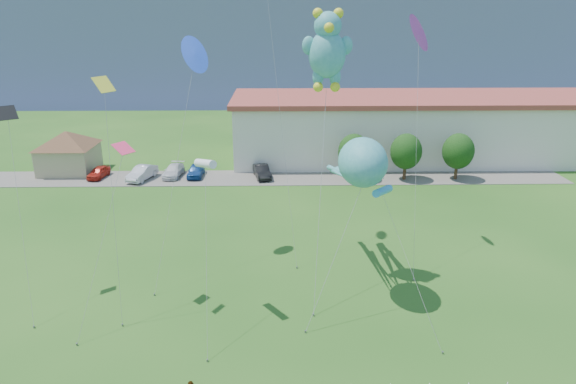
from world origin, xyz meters
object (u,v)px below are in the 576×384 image
(parked_car_red, at_px, (99,172))
(parked_car_blue, at_px, (196,171))
(pavilion, at_px, (68,148))
(teddy_bear_kite, at_px, (327,48))
(parked_car_black, at_px, (262,171))
(octopus_kite, at_px, (359,168))
(parked_car_white, at_px, (173,171))
(parked_car_silver, at_px, (142,173))
(warehouse, at_px, (464,127))

(parked_car_red, relative_size, parked_car_blue, 0.91)
(pavilion, xyz_separation_m, teddy_bear_kite, (28.62, -26.02, 13.11))
(parked_car_black, xyz_separation_m, octopus_kite, (7.26, -25.31, 7.86))
(pavilion, height_order, teddy_bear_kite, teddy_bear_kite)
(parked_car_white, height_order, teddy_bear_kite, teddy_bear_kite)
(parked_car_black, bearing_deg, pavilion, 161.32)
(parked_car_black, height_order, teddy_bear_kite, teddy_bear_kite)
(parked_car_black, bearing_deg, parked_car_silver, 170.47)
(pavilion, distance_m, teddy_bear_kite, 40.84)
(pavilion, bearing_deg, parked_car_blue, -8.69)
(pavilion, relative_size, parked_car_silver, 1.94)
(parked_car_white, bearing_deg, parked_car_blue, 1.71)
(parked_car_silver, distance_m, parked_car_blue, 6.14)
(parked_car_white, height_order, parked_car_blue, parked_car_blue)
(parked_car_black, bearing_deg, octopus_kite, -85.59)
(parked_car_silver, distance_m, teddy_bear_kite, 33.29)
(warehouse, relative_size, teddy_bear_kite, 3.28)
(warehouse, xyz_separation_m, parked_car_silver, (-40.43, -9.42, -3.28))
(parked_car_white, relative_size, octopus_kite, 0.38)
(parked_car_silver, bearing_deg, octopus_kite, -32.49)
(parked_car_silver, bearing_deg, teddy_bear_kite, -32.79)
(parked_car_blue, height_order, parked_car_black, parked_car_black)
(pavilion, relative_size, parked_car_black, 2.07)
(parked_car_black, bearing_deg, parked_car_red, 167.52)
(warehouse, relative_size, parked_car_blue, 14.50)
(octopus_kite, bearing_deg, parked_car_white, 124.31)
(parked_car_red, bearing_deg, parked_car_black, 7.75)
(parked_car_silver, relative_size, parked_car_white, 1.03)
(octopus_kite, height_order, teddy_bear_kite, teddy_bear_kite)
(pavilion, distance_m, parked_car_red, 5.54)
(parked_car_red, distance_m, parked_car_silver, 5.33)
(octopus_kite, xyz_separation_m, teddy_bear_kite, (-2.08, 2.20, 7.48))
(parked_car_red, bearing_deg, pavilion, 157.29)
(pavilion, bearing_deg, parked_car_black, -7.09)
(warehouse, xyz_separation_m, octopus_kite, (-19.30, -34.22, 4.53))
(pavilion, xyz_separation_m, parked_car_white, (12.97, -2.24, -2.30))
(parked_car_red, xyz_separation_m, parked_car_black, (19.14, -0.30, 0.08))
(warehouse, xyz_separation_m, parked_car_white, (-37.03, -8.24, -3.40))
(parked_car_red, xyz_separation_m, parked_car_blue, (11.32, 0.23, 0.06))
(pavilion, xyz_separation_m, warehouse, (50.00, 6.00, 1.10))
(parked_car_black, distance_m, teddy_bear_kite, 28.22)
(parked_car_black, distance_m, octopus_kite, 27.48)
(warehouse, bearing_deg, parked_car_black, -161.45)
(pavilion, relative_size, parked_car_blue, 2.19)
(octopus_kite, bearing_deg, teddy_bear_kite, 133.41)
(parked_car_blue, bearing_deg, parked_car_red, -177.55)
(parked_car_red, height_order, teddy_bear_kite, teddy_bear_kite)
(parked_car_white, xyz_separation_m, octopus_kite, (17.73, -25.98, 7.93))
(pavilion, bearing_deg, parked_car_silver, -19.63)
(pavilion, height_order, warehouse, warehouse)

